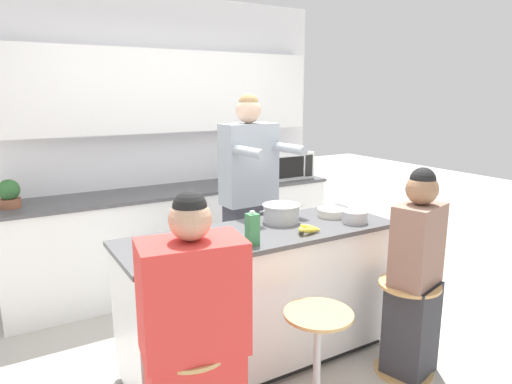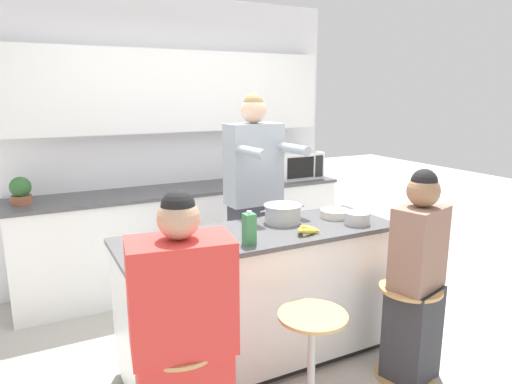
% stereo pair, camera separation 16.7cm
% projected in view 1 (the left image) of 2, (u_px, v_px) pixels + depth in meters
% --- Properties ---
extents(ground_plane, '(16.00, 16.00, 0.00)m').
position_uv_depth(ground_plane, '(261.00, 359.00, 3.17)').
color(ground_plane, '#B2ADA3').
extents(wall_back, '(3.31, 0.22, 2.70)m').
position_uv_depth(wall_back, '(164.00, 122.00, 4.35)').
color(wall_back, white).
rests_on(wall_back, ground_plane).
extents(back_counter, '(3.08, 0.59, 0.94)m').
position_uv_depth(back_counter, '(179.00, 237.00, 4.34)').
color(back_counter, white).
rests_on(back_counter, ground_plane).
extents(kitchen_island, '(1.87, 0.64, 0.93)m').
position_uv_depth(kitchen_island, '(261.00, 297.00, 3.07)').
color(kitchen_island, black).
rests_on(kitchen_island, ground_plane).
extents(bar_stool_center, '(0.39, 0.39, 0.63)m').
position_uv_depth(bar_stool_center, '(317.00, 357.00, 2.58)').
color(bar_stool_center, tan).
rests_on(bar_stool_center, ground_plane).
extents(bar_stool_rightmost, '(0.39, 0.39, 0.63)m').
position_uv_depth(bar_stool_rightmost, '(407.00, 323.00, 2.96)').
color(bar_stool_rightmost, tan).
rests_on(bar_stool_rightmost, ground_plane).
extents(person_cooking, '(0.47, 0.59, 1.81)m').
position_uv_depth(person_cooking, '(249.00, 208.00, 3.68)').
color(person_cooking, '#383842').
rests_on(person_cooking, ground_plane).
extents(person_wrapped_blanket, '(0.52, 0.36, 1.40)m').
position_uv_depth(person_wrapped_blanket, '(194.00, 344.00, 2.14)').
color(person_wrapped_blanket, red).
rests_on(person_wrapped_blanket, ground_plane).
extents(person_seated_near, '(0.39, 0.34, 1.38)m').
position_uv_depth(person_seated_near, '(415.00, 281.00, 2.90)').
color(person_seated_near, '#333338').
rests_on(person_seated_near, ground_plane).
extents(cooking_pot, '(0.35, 0.26, 0.13)m').
position_uv_depth(cooking_pot, '(281.00, 213.00, 3.17)').
color(cooking_pot, '#B7BABC').
rests_on(cooking_pot, kitchen_island).
extents(fruit_bowl, '(0.18, 0.18, 0.08)m').
position_uv_depth(fruit_bowl, '(355.00, 217.00, 3.16)').
color(fruit_bowl, '#B7BABC').
rests_on(fruit_bowl, kitchen_island).
extents(mixing_bowl_steel, '(0.21, 0.21, 0.06)m').
position_uv_depth(mixing_bowl_steel, '(332.00, 212.00, 3.33)').
color(mixing_bowl_steel, silver).
rests_on(mixing_bowl_steel, kitchen_island).
extents(coffee_cup_near, '(0.10, 0.07, 0.09)m').
position_uv_depth(coffee_cup_near, '(160.00, 250.00, 2.48)').
color(coffee_cup_near, '#4C7099').
rests_on(coffee_cup_near, kitchen_island).
extents(banana_bunch, '(0.19, 0.13, 0.06)m').
position_uv_depth(banana_bunch, '(307.00, 229.00, 2.92)').
color(banana_bunch, yellow).
rests_on(banana_bunch, kitchen_island).
extents(juice_carton, '(0.07, 0.07, 0.21)m').
position_uv_depth(juice_carton, '(252.00, 229.00, 2.69)').
color(juice_carton, '#38844C').
rests_on(juice_carton, kitchen_island).
extents(microwave, '(0.50, 0.33, 0.28)m').
position_uv_depth(microwave, '(286.00, 165.00, 4.77)').
color(microwave, white).
rests_on(microwave, back_counter).
extents(potted_plant, '(0.16, 0.16, 0.22)m').
position_uv_depth(potted_plant, '(9.00, 194.00, 3.53)').
color(potted_plant, '#93563D').
rests_on(potted_plant, back_counter).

